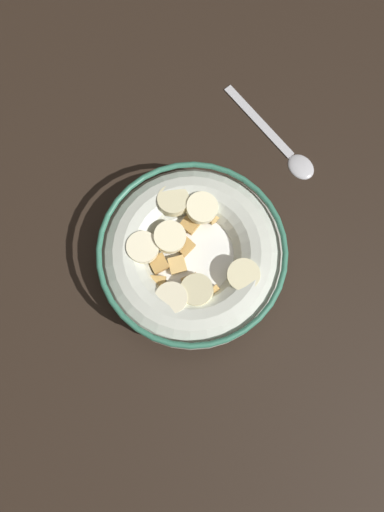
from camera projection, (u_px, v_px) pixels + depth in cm
name	position (u px, v px, depth cm)	size (l,w,h in cm)	color
ground_plane	(192.00, 264.00, 54.64)	(139.96, 139.96, 2.00)	black
cereal_bowl	(192.00, 256.00, 50.77)	(19.53, 19.53, 5.84)	beige
spoon	(286.00, 149.00, 56.50)	(10.89, 13.00, 0.80)	#B7B7BC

